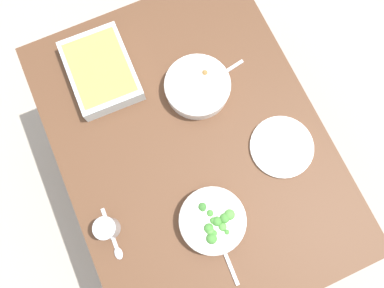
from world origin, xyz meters
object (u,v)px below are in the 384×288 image
(broccoli_bowl, at_px, (213,221))
(spoon_by_stew, at_px, (217,77))
(side_plate, at_px, (282,147))
(stew_bowl, at_px, (197,87))
(drink_cup, at_px, (107,228))
(spoon_spare, at_px, (114,241))
(spoon_by_broccoli, at_px, (224,251))
(baking_dish, at_px, (101,71))

(broccoli_bowl, bearing_deg, spoon_by_stew, -26.97)
(side_plate, bearing_deg, stew_bowl, 29.78)
(side_plate, bearing_deg, spoon_by_stew, 15.66)
(drink_cup, bearing_deg, side_plate, -88.79)
(spoon_by_stew, distance_m, spoon_spare, 0.67)
(side_plate, xyz_separation_m, spoon_by_broccoli, (-0.23, 0.33, -0.00))
(baking_dish, xyz_separation_m, spoon_by_broccoli, (-0.74, -0.14, -0.03))
(drink_cup, distance_m, side_plate, 0.64)
(baking_dish, height_order, drink_cup, drink_cup)
(side_plate, height_order, spoon_by_stew, side_plate)
(broccoli_bowl, height_order, spoon_by_stew, broccoli_bowl)
(spoon_by_stew, bearing_deg, drink_cup, 121.79)
(stew_bowl, xyz_separation_m, spoon_spare, (-0.37, 0.46, -0.03))
(stew_bowl, relative_size, spoon_by_broccoli, 1.33)
(drink_cup, xyz_separation_m, side_plate, (0.01, -0.64, -0.03))
(side_plate, distance_m, spoon_spare, 0.64)
(side_plate, bearing_deg, baking_dish, 42.64)
(spoon_by_broccoli, bearing_deg, side_plate, -55.03)
(stew_bowl, height_order, spoon_by_broccoli, stew_bowl)
(baking_dish, xyz_separation_m, spoon_by_stew, (-0.18, -0.37, -0.03))
(spoon_by_broccoli, bearing_deg, broccoli_bowl, -2.60)
(spoon_spare, bearing_deg, baking_dish, -17.26)
(broccoli_bowl, height_order, drink_cup, drink_cup)
(stew_bowl, xyz_separation_m, side_plate, (-0.31, -0.18, -0.03))
(baking_dish, bearing_deg, spoon_by_stew, -115.63)
(side_plate, distance_m, spoon_by_stew, 0.34)
(stew_bowl, distance_m, broccoli_bowl, 0.46)
(stew_bowl, distance_m, spoon_by_stew, 0.09)
(drink_cup, height_order, spoon_by_stew, drink_cup)
(spoon_by_broccoli, xyz_separation_m, spoon_spare, (0.17, 0.31, 0.00))
(spoon_spare, bearing_deg, spoon_by_broccoli, -118.92)
(stew_bowl, bearing_deg, drink_cup, 125.11)
(stew_bowl, xyz_separation_m, spoon_by_stew, (0.02, -0.09, -0.03))
(drink_cup, bearing_deg, spoon_by_broccoli, -124.68)
(spoon_by_stew, bearing_deg, broccoli_bowl, 153.03)
(spoon_by_stew, relative_size, spoon_by_broccoli, 1.00)
(spoon_by_broccoli, bearing_deg, spoon_spare, 61.08)
(side_plate, relative_size, spoon_by_stew, 1.25)
(broccoli_bowl, xyz_separation_m, drink_cup, (0.12, 0.32, 0.01))
(broccoli_bowl, bearing_deg, spoon_by_broccoli, 177.40)
(spoon_by_stew, bearing_deg, spoon_by_broccoli, 156.95)
(baking_dish, distance_m, drink_cup, 0.55)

